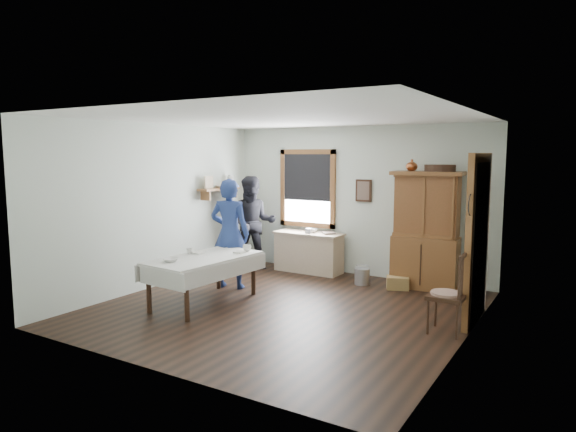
{
  "coord_description": "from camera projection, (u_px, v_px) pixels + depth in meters",
  "views": [
    {
      "loc": [
        3.74,
        -6.1,
        2.21
      ],
      "look_at": [
        -0.12,
        0.3,
        1.3
      ],
      "focal_mm": 32.0,
      "sensor_mm": 36.0,
      "label": 1
    }
  ],
  "objects": [
    {
      "name": "dining_table",
      "position": [
        204.0,
        280.0,
        7.59
      ],
      "size": [
        1.06,
        1.82,
        0.7
      ],
      "primitive_type": "cube",
      "rotation": [
        0.0,
        0.0,
        -0.08
      ],
      "color": "silver",
      "rests_on": "room"
    },
    {
      "name": "window",
      "position": [
        307.0,
        185.0,
        9.78
      ],
      "size": [
        1.18,
        0.07,
        1.48
      ],
      "color": "white",
      "rests_on": "room"
    },
    {
      "name": "counter_bowl",
      "position": [
        311.0,
        231.0,
        9.56
      ],
      "size": [
        0.25,
        0.25,
        0.07
      ],
      "primitive_type": "imported",
      "rotation": [
        0.0,
        0.0,
        0.17
      ],
      "color": "white",
      "rests_on": "work_counter"
    },
    {
      "name": "framed_picture",
      "position": [
        363.0,
        191.0,
        9.19
      ],
      "size": [
        0.3,
        0.04,
        0.4
      ],
      "primitive_type": "cube",
      "color": "#381E13",
      "rests_on": "room"
    },
    {
      "name": "china_hutch",
      "position": [
        426.0,
        230.0,
        8.38
      ],
      "size": [
        1.16,
        0.61,
        1.92
      ],
      "primitive_type": "cube",
      "rotation": [
        0.0,
        0.0,
        0.06
      ],
      "color": "brown",
      "rests_on": "room"
    },
    {
      "name": "spindle_chair",
      "position": [
        447.0,
        293.0,
        6.31
      ],
      "size": [
        0.47,
        0.47,
        1.02
      ],
      "primitive_type": "cube",
      "rotation": [
        0.0,
        0.0,
        0.01
      ],
      "color": "#381E13",
      "rests_on": "room"
    },
    {
      "name": "wall_shelf",
      "position": [
        220.0,
        187.0,
        9.7
      ],
      "size": [
        0.24,
        1.0,
        0.44
      ],
      "color": "brown",
      "rests_on": "room"
    },
    {
      "name": "counter_book",
      "position": [
        323.0,
        233.0,
        9.41
      ],
      "size": [
        0.29,
        0.3,
        0.02
      ],
      "primitive_type": "imported",
      "rotation": [
        0.0,
        0.0,
        0.73
      ],
      "color": "brown",
      "rests_on": "work_counter"
    },
    {
      "name": "figure_dark",
      "position": [
        253.0,
        226.0,
        9.78
      ],
      "size": [
        1.02,
        0.96,
        1.65
      ],
      "primitive_type": "imported",
      "rotation": [
        0.0,
        0.0,
        0.57
      ],
      "color": "black",
      "rests_on": "room"
    },
    {
      "name": "wicker_basket",
      "position": [
        398.0,
        283.0,
        8.41
      ],
      "size": [
        0.42,
        0.36,
        0.21
      ],
      "primitive_type": "cube",
      "rotation": [
        0.0,
        0.0,
        0.39
      ],
      "color": "#9D7F47",
      "rests_on": "room"
    },
    {
      "name": "doorway",
      "position": [
        479.0,
        234.0,
        6.69
      ],
      "size": [
        0.09,
        1.14,
        2.22
      ],
      "color": "#4B3D35",
      "rests_on": "room"
    },
    {
      "name": "rug_beater",
      "position": [
        471.0,
        195.0,
        6.16
      ],
      "size": [
        0.01,
        0.27,
        0.27
      ],
      "primitive_type": "torus",
      "rotation": [
        0.0,
        1.57,
        0.0
      ],
      "color": "black",
      "rests_on": "room"
    },
    {
      "name": "work_counter",
      "position": [
        309.0,
        252.0,
        9.61
      ],
      "size": [
        1.31,
        0.51,
        0.75
      ],
      "primitive_type": "cube",
      "rotation": [
        0.0,
        0.0,
        -0.01
      ],
      "color": "tan",
      "rests_on": "room"
    },
    {
      "name": "shelf_bowl",
      "position": [
        221.0,
        186.0,
        9.71
      ],
      "size": [
        0.22,
        0.22,
        0.05
      ],
      "primitive_type": "imported",
      "color": "white",
      "rests_on": "wall_shelf"
    },
    {
      "name": "table_cup_a",
      "position": [
        247.0,
        248.0,
        7.99
      ],
      "size": [
        0.16,
        0.16,
        0.1
      ],
      "primitive_type": "imported",
      "rotation": [
        0.0,
        0.0,
        -0.32
      ],
      "color": "white",
      "rests_on": "dining_table"
    },
    {
      "name": "woman_blue",
      "position": [
        230.0,
        238.0,
        8.43
      ],
      "size": [
        0.7,
        0.56,
        1.68
      ],
      "primitive_type": "imported",
      "rotation": [
        0.0,
        0.0,
        3.42
      ],
      "color": "navy",
      "rests_on": "room"
    },
    {
      "name": "table_bowl",
      "position": [
        170.0,
        260.0,
        7.2
      ],
      "size": [
        0.25,
        0.25,
        0.06
      ],
      "primitive_type": "imported",
      "rotation": [
        0.0,
        0.0,
        -0.11
      ],
      "color": "white",
      "rests_on": "dining_table"
    },
    {
      "name": "room",
      "position": [
        285.0,
        215.0,
        7.21
      ],
      "size": [
        5.01,
        5.01,
        2.7
      ],
      "color": "black",
      "rests_on": "ground"
    },
    {
      "name": "pail",
      "position": [
        362.0,
        276.0,
        8.71
      ],
      "size": [
        0.27,
        0.27,
        0.28
      ],
      "primitive_type": "cube",
      "rotation": [
        0.0,
        0.0,
        0.04
      ],
      "color": "#A0A3A9",
      "rests_on": "room"
    },
    {
      "name": "table_cup_b",
      "position": [
        189.0,
        251.0,
        7.76
      ],
      "size": [
        0.11,
        0.11,
        0.09
      ],
      "primitive_type": "imported",
      "rotation": [
        0.0,
        0.0,
        -0.22
      ],
      "color": "white",
      "rests_on": "dining_table"
    }
  ]
}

